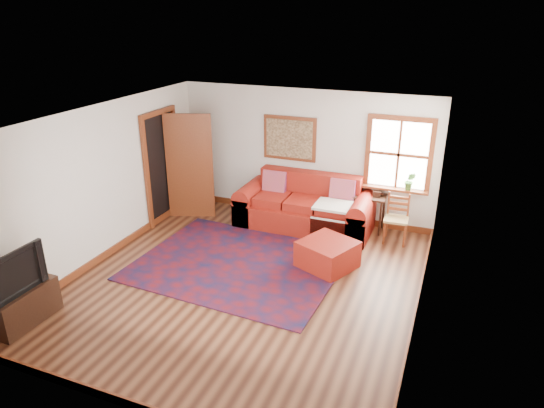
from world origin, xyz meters
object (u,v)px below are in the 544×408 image
at_px(red_leather_sofa, 305,210).
at_px(side_table, 370,202).
at_px(ladder_back_chair, 397,216).
at_px(media_cabinet, 23,306).
at_px(red_ottoman, 327,254).

distance_m(red_leather_sofa, side_table, 1.21).
height_order(red_leather_sofa, side_table, red_leather_sofa).
xyz_separation_m(ladder_back_chair, media_cabinet, (-4.16, -4.27, -0.22)).
height_order(red_ottoman, ladder_back_chair, ladder_back_chair).
bearing_deg(ladder_back_chair, side_table, 153.28).
bearing_deg(red_ottoman, side_table, 101.92).
bearing_deg(red_ottoman, red_leather_sofa, 144.40).
distance_m(red_leather_sofa, ladder_back_chair, 1.69).
bearing_deg(side_table, red_leather_sofa, -167.05).
relative_size(red_leather_sofa, side_table, 3.66).
bearing_deg(side_table, media_cabinet, -128.68).
relative_size(red_leather_sofa, ladder_back_chair, 2.91).
bearing_deg(side_table, red_ottoman, -101.44).
relative_size(side_table, media_cabinet, 0.76).
bearing_deg(side_table, ladder_back_chair, -26.72).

